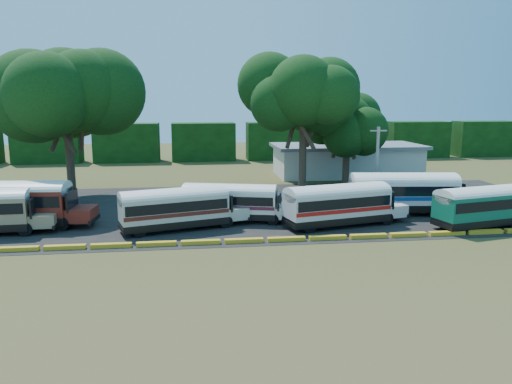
{
  "coord_description": "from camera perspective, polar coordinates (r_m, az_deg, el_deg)",
  "views": [
    {
      "loc": [
        -1.98,
        -32.31,
        9.96
      ],
      "look_at": [
        3.0,
        6.0,
        2.63
      ],
      "focal_mm": 35.0,
      "sensor_mm": 36.0,
      "label": 1
    }
  ],
  "objects": [
    {
      "name": "utility_pole",
      "position": [
        48.23,
        13.66,
        3.05
      ],
      "size": [
        1.6,
        0.3,
        7.3
      ],
      "color": "gray",
      "rests_on": "ground"
    },
    {
      "name": "bus_cream_west",
      "position": [
        38.35,
        -9.03,
        -1.63
      ],
      "size": [
        10.13,
        5.09,
        3.24
      ],
      "rotation": [
        0.0,
        0.0,
        0.28
      ],
      "color": "black",
      "rests_on": "ground"
    },
    {
      "name": "tree_center",
      "position": [
        53.41,
        5.48,
        11.16
      ],
      "size": [
        10.18,
        10.18,
        14.18
      ],
      "color": "#39261C",
      "rests_on": "ground"
    },
    {
      "name": "treeline_backdrop",
      "position": [
        80.63,
        -6.0,
        5.73
      ],
      "size": [
        130.0,
        4.0,
        6.0
      ],
      "color": "black",
      "rests_on": "ground"
    },
    {
      "name": "curb",
      "position": [
        34.78,
        -3.85,
        -5.67
      ],
      "size": [
        53.7,
        0.45,
        0.3
      ],
      "color": "gold",
      "rests_on": "ground"
    },
    {
      "name": "bus_teal",
      "position": [
        42.53,
        24.92,
        -1.24
      ],
      "size": [
        10.21,
        4.5,
        3.26
      ],
      "rotation": [
        0.0,
        0.0,
        0.22
      ],
      "color": "black",
      "rests_on": "ground"
    },
    {
      "name": "asphalt_strip",
      "position": [
        45.51,
        -3.47,
        -1.91
      ],
      "size": [
        64.0,
        24.0,
        0.02
      ],
      "primitive_type": "cube",
      "color": "black",
      "rests_on": "ground"
    },
    {
      "name": "bus_cream_east",
      "position": [
        40.66,
        -2.72,
        -0.94
      ],
      "size": [
        9.6,
        4.58,
        3.07
      ],
      "rotation": [
        0.0,
        0.0,
        -0.26
      ],
      "color": "black",
      "rests_on": "ground"
    },
    {
      "name": "tree_west",
      "position": [
        52.33,
        -20.95,
        10.61
      ],
      "size": [
        11.35,
        11.35,
        14.68
      ],
      "color": "#39261C",
      "rests_on": "ground"
    },
    {
      "name": "terminal_building",
      "position": [
        65.91,
        10.32,
        3.66
      ],
      "size": [
        19.0,
        9.0,
        4.0
      ],
      "color": "beige",
      "rests_on": "ground"
    },
    {
      "name": "tree_east",
      "position": [
        58.08,
        10.4,
        7.85
      ],
      "size": [
        7.93,
        7.93,
        10.17
      ],
      "color": "#39261C",
      "rests_on": "ground"
    },
    {
      "name": "bus_red",
      "position": [
        42.81,
        -26.16,
        -0.94
      ],
      "size": [
        11.37,
        3.7,
        3.67
      ],
      "rotation": [
        0.0,
        0.0,
        -0.09
      ],
      "color": "black",
      "rests_on": "ground"
    },
    {
      "name": "bus_white_blue",
      "position": [
        44.92,
        16.76,
        0.13
      ],
      "size": [
        11.24,
        4.02,
        3.61
      ],
      "rotation": [
        0.0,
        0.0,
        -0.12
      ],
      "color": "black",
      "rests_on": "ground"
    },
    {
      "name": "bus_white_red",
      "position": [
        39.49,
        9.54,
        -1.2
      ],
      "size": [
        10.47,
        4.79,
        3.34
      ],
      "rotation": [
        0.0,
        0.0,
        0.23
      ],
      "color": "black",
      "rests_on": "ground"
    },
    {
      "name": "ground",
      "position": [
        33.86,
        -3.74,
        -6.39
      ],
      "size": [
        160.0,
        160.0,
        0.0
      ],
      "primitive_type": "plane",
      "color": "#384717",
      "rests_on": "ground"
    }
  ]
}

